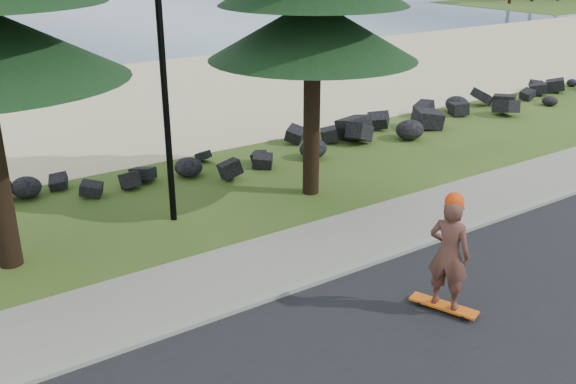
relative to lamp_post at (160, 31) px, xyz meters
The scene contains 7 objects.
ground 5.23m from the lamp_post, 90.00° to the right, with size 160.00×160.00×0.00m, color #324C18.
kerb 5.79m from the lamp_post, 90.00° to the right, with size 160.00×0.20×0.10m, color gray.
sidewalk 5.08m from the lamp_post, 90.00° to the right, with size 160.00×2.00×0.08m, color gray.
beach_sand 12.03m from the lamp_post, 90.00° to the left, with size 160.00×15.00×0.01m, color #C6B884.
seawall_boulders 4.78m from the lamp_post, 90.00° to the left, with size 60.00×2.40×1.10m, color black, non-canonical shape.
lamp_post is the anchor object (origin of this frame).
skateboarder 7.13m from the lamp_post, 70.30° to the right, with size 0.69×1.17×2.14m.
Camera 1 is at (-5.22, -9.12, 5.88)m, focal length 40.00 mm.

